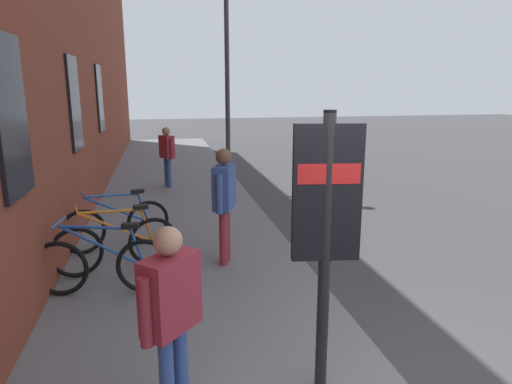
% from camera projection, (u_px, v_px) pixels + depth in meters
% --- Properties ---
extents(ground, '(60.00, 60.00, 0.00)m').
position_uv_depth(ground, '(310.00, 215.00, 9.70)').
color(ground, '#38383A').
extents(sidewalk_pavement, '(24.00, 3.50, 0.12)m').
position_uv_depth(sidewalk_pavement, '(176.00, 197.00, 11.04)').
color(sidewalk_pavement, slate).
rests_on(sidewalk_pavement, ground).
extents(station_facade, '(22.00, 0.65, 9.10)m').
position_uv_depth(station_facade, '(78.00, 5.00, 10.55)').
color(station_facade, brown).
rests_on(station_facade, ground).
extents(bicycle_far_end, '(0.48, 1.76, 0.97)m').
position_uv_depth(bicycle_far_end, '(103.00, 265.00, 5.66)').
color(bicycle_far_end, black).
rests_on(bicycle_far_end, sidewalk_pavement).
extents(bicycle_end_of_row, '(0.58, 1.74, 0.97)m').
position_uv_depth(bicycle_end_of_row, '(117.00, 245.00, 6.39)').
color(bicycle_end_of_row, black).
rests_on(bicycle_end_of_row, sidewalk_pavement).
extents(bicycle_under_window, '(0.72, 1.69, 0.97)m').
position_uv_depth(bicycle_under_window, '(117.00, 225.00, 7.31)').
color(bicycle_under_window, black).
rests_on(bicycle_under_window, sidewalk_pavement).
extents(transit_info_sign, '(0.16, 0.56, 2.40)m').
position_uv_depth(transit_info_sign, '(326.00, 212.00, 3.60)').
color(transit_info_sign, black).
rests_on(transit_info_sign, sidewalk_pavement).
extents(pedestrian_near_bus, '(0.54, 0.41, 1.55)m').
position_uv_depth(pedestrian_near_bus, '(167.00, 151.00, 11.65)').
color(pedestrian_near_bus, '#334C8C').
rests_on(pedestrian_near_bus, sidewalk_pavement).
extents(pedestrian_crossing_street, '(0.61, 0.41, 1.71)m').
position_uv_depth(pedestrian_crossing_street, '(224.00, 194.00, 6.54)').
color(pedestrian_crossing_street, maroon).
rests_on(pedestrian_crossing_street, sidewalk_pavement).
extents(pedestrian_by_facade, '(0.49, 0.48, 1.60)m').
position_uv_depth(pedestrian_by_facade, '(171.00, 306.00, 3.38)').
color(pedestrian_by_facade, '#334C8C').
rests_on(pedestrian_by_facade, sidewalk_pavement).
extents(street_lamp, '(0.28, 0.28, 5.60)m').
position_uv_depth(street_lamp, '(227.00, 57.00, 11.53)').
color(street_lamp, '#333338').
rests_on(street_lamp, sidewalk_pavement).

